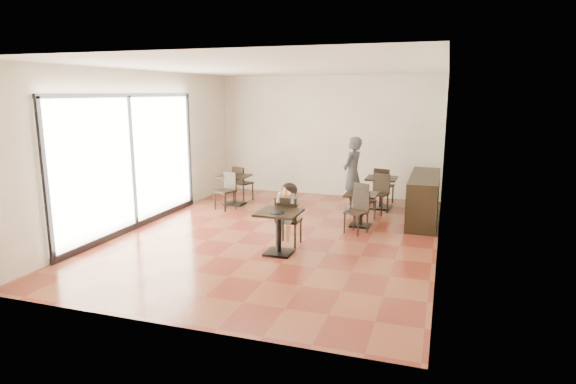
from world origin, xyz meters
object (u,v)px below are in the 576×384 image
at_px(cafe_table_left, 235,190).
at_px(chair_left_a, 243,183).
at_px(chair_mid_a, 365,201).
at_px(chair_back_a, 384,186).
at_px(cafe_table_mid, 361,210).
at_px(child_table, 279,233).
at_px(chair_left_b, 225,191).
at_px(adult_patron, 352,174).
at_px(cafe_table_back, 381,193).
at_px(child, 289,214).
at_px(chair_mid_b, 356,213).
at_px(chair_back_b, 378,194).
at_px(child_chair, 289,221).

distance_m(cafe_table_left, chair_left_a, 0.56).
xyz_separation_m(chair_mid_a, chair_back_a, (0.19, 1.71, 0.04)).
relative_size(cafe_table_mid, chair_mid_a, 0.83).
relative_size(child_table, chair_left_b, 0.85).
bearing_deg(adult_patron, cafe_table_back, 130.17).
distance_m(child, chair_mid_b, 1.53).
bearing_deg(chair_left_a, adult_patron, -160.86).
xyz_separation_m(cafe_table_mid, chair_back_b, (0.19, 1.16, 0.11)).
bearing_deg(chair_mid_a, adult_patron, -38.24).
height_order(cafe_table_back, chair_back_a, chair_back_a).
bearing_deg(adult_patron, child_table, 6.26).
xyz_separation_m(child, cafe_table_mid, (1.04, 1.66, -0.23)).
height_order(chair_mid_a, chair_left_a, chair_left_a).
height_order(chair_left_a, chair_back_b, chair_back_b).
xyz_separation_m(child, adult_patron, (0.58, 3.08, 0.29)).
relative_size(cafe_table_left, chair_left_a, 0.83).
height_order(chair_left_a, chair_left_b, same).
bearing_deg(child, chair_left_b, 137.59).
bearing_deg(cafe_table_left, chair_mid_a, -7.29).
height_order(child_chair, cafe_table_back, child_chair).
height_order(cafe_table_left, chair_back_b, chair_back_b).
xyz_separation_m(cafe_table_back, chair_back_b, (0.00, -0.55, 0.08)).
xyz_separation_m(chair_left_a, chair_left_b, (0.00, -1.10, 0.00)).
bearing_deg(cafe_table_mid, child_table, -115.18).
height_order(chair_mid_b, chair_back_a, chair_back_a).
bearing_deg(chair_mid_b, adult_patron, 127.01).
height_order(chair_left_a, chair_back_a, chair_back_a).
distance_m(chair_mid_a, chair_left_a, 3.47).
relative_size(child_table, chair_back_b, 0.83).
bearing_deg(chair_back_b, cafe_table_left, -161.52).
xyz_separation_m(cafe_table_left, chair_left_b, (0.00, -0.55, 0.08)).
bearing_deg(chair_mid_b, cafe_table_mid, 113.93).
bearing_deg(chair_left_b, chair_mid_b, 5.00).
height_order(chair_left_b, chair_back_b, chair_back_b).
bearing_deg(chair_left_b, adult_patron, 40.38).
xyz_separation_m(child_table, cafe_table_mid, (1.04, 2.21, -0.03)).
relative_size(chair_left_a, chair_back_a, 0.98).
xyz_separation_m(adult_patron, chair_mid_a, (0.46, -0.86, -0.45)).
bearing_deg(chair_left_b, child_chair, -21.06).
bearing_deg(chair_back_a, cafe_table_left, 35.53).
relative_size(cafe_table_back, chair_left_b, 0.85).
bearing_deg(chair_back_a, cafe_table_back, 105.40).
relative_size(child, chair_left_a, 1.29).
bearing_deg(child_table, child_chair, 90.00).
bearing_deg(chair_back_b, cafe_table_mid, -84.04).
bearing_deg(cafe_table_back, child_table, -107.44).
height_order(cafe_table_left, chair_mid_a, chair_mid_a).
bearing_deg(chair_back_a, cafe_table_mid, 100.51).
height_order(adult_patron, cafe_table_mid, adult_patron).
distance_m(adult_patron, cafe_table_left, 2.94).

